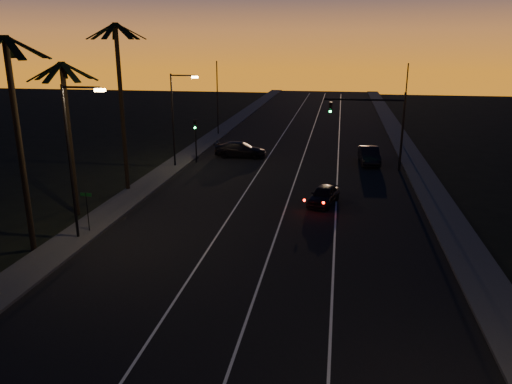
% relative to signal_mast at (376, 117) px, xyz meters
% --- Properties ---
extents(road, '(20.00, 170.00, 0.01)m').
position_rel_signal_mast_xyz_m(road, '(-7.14, -9.99, -4.78)').
color(road, black).
rests_on(road, ground).
extents(sidewalk_left, '(2.40, 170.00, 0.16)m').
position_rel_signal_mast_xyz_m(sidewalk_left, '(-18.34, -9.99, -4.70)').
color(sidewalk_left, '#323230').
rests_on(sidewalk_left, ground).
extents(sidewalk_right, '(2.40, 170.00, 0.16)m').
position_rel_signal_mast_xyz_m(sidewalk_right, '(4.06, -9.99, -4.70)').
color(sidewalk_right, '#323230').
rests_on(sidewalk_right, ground).
extents(lane_stripe_left, '(0.12, 160.00, 0.01)m').
position_rel_signal_mast_xyz_m(lane_stripe_left, '(-10.14, -9.99, -4.76)').
color(lane_stripe_left, silver).
rests_on(lane_stripe_left, road).
extents(lane_stripe_mid, '(0.12, 160.00, 0.01)m').
position_rel_signal_mast_xyz_m(lane_stripe_mid, '(-6.64, -9.99, -4.76)').
color(lane_stripe_mid, silver).
rests_on(lane_stripe_mid, road).
extents(lane_stripe_right, '(0.12, 160.00, 0.01)m').
position_rel_signal_mast_xyz_m(lane_stripe_right, '(-3.14, -9.99, -4.76)').
color(lane_stripe_right, silver).
rests_on(lane_stripe_right, road).
extents(palm_near, '(4.25, 4.16, 11.53)m').
position_rel_signal_mast_xyz_m(palm_near, '(-19.74, -21.99, 2.29)').
color(palm_near, black).
rests_on(palm_near, ground).
extents(palm_mid, '(4.25, 4.16, 10.03)m').
position_rel_signal_mast_xyz_m(palm_mid, '(-20.34, -15.99, 1.47)').
color(palm_mid, black).
rests_on(palm_mid, ground).
extents(palm_far, '(4.25, 4.16, 12.53)m').
position_rel_signal_mast_xyz_m(palm_far, '(-19.34, -9.99, 2.83)').
color(palm_far, black).
rests_on(palm_far, ground).
extents(streetlight_left_near, '(2.55, 0.26, 9.00)m').
position_rel_signal_mast_xyz_m(streetlight_left_near, '(-17.84, -19.99, 0.54)').
color(streetlight_left_near, black).
rests_on(streetlight_left_near, ground).
extents(streetlight_left_far, '(2.55, 0.26, 8.50)m').
position_rel_signal_mast_xyz_m(streetlight_left_far, '(-17.82, -1.99, 0.28)').
color(streetlight_left_far, black).
rests_on(streetlight_left_far, ground).
extents(street_sign, '(0.70, 0.06, 2.60)m').
position_rel_signal_mast_xyz_m(street_sign, '(-17.94, -18.99, -3.13)').
color(street_sign, black).
rests_on(street_sign, ground).
extents(signal_mast, '(7.10, 0.41, 7.00)m').
position_rel_signal_mast_xyz_m(signal_mast, '(0.00, 0.00, 0.00)').
color(signal_mast, black).
rests_on(signal_mast, ground).
extents(signal_post, '(0.28, 0.37, 4.20)m').
position_rel_signal_mast_xyz_m(signal_post, '(-16.64, -0.01, -1.89)').
color(signal_post, black).
rests_on(signal_post, ground).
extents(far_pole_left, '(0.14, 0.14, 9.00)m').
position_rel_signal_mast_xyz_m(far_pole_left, '(-18.14, 15.01, -0.28)').
color(far_pole_left, black).
rests_on(far_pole_left, ground).
extents(far_pole_right, '(0.14, 0.14, 9.00)m').
position_rel_signal_mast_xyz_m(far_pole_right, '(3.86, 12.01, -0.28)').
color(far_pole_right, black).
rests_on(far_pole_right, ground).
extents(lead_car, '(2.59, 4.65, 1.35)m').
position_rel_signal_mast_xyz_m(lead_car, '(-4.05, -10.97, -4.10)').
color(lead_car, black).
rests_on(lead_car, road).
extents(right_car, '(2.05, 4.95, 1.59)m').
position_rel_signal_mast_xyz_m(right_car, '(-0.23, 2.32, -3.97)').
color(right_car, black).
rests_on(right_car, road).
extents(cross_car, '(5.26, 2.22, 1.52)m').
position_rel_signal_mast_xyz_m(cross_car, '(-12.92, 3.10, -4.01)').
color(cross_car, black).
rests_on(cross_car, road).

